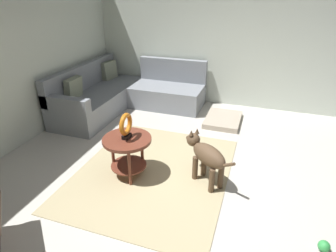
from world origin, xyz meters
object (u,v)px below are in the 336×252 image
(sectional_couch, at_px, (125,95))
(dog, at_px, (206,156))
(side_table, at_px, (127,147))
(dog_toy_ball, at_px, (324,246))
(dog_bed_mat, at_px, (223,120))
(torus_sculpture, at_px, (126,125))

(sectional_couch, bearing_deg, dog, -132.19)
(side_table, distance_m, dog_toy_ball, 2.29)
(dog_toy_ball, bearing_deg, side_table, 77.59)
(sectional_couch, bearing_deg, dog_toy_ball, -127.27)
(sectional_couch, relative_size, dog, 3.20)
(dog_bed_mat, relative_size, dog, 1.14)
(torus_sculpture, height_order, dog, torus_sculpture)
(side_table, bearing_deg, dog_toy_ball, -102.41)
(torus_sculpture, height_order, dog_toy_ball, torus_sculpture)
(sectional_couch, height_order, torus_sculpture, sectional_couch)
(side_table, xyz_separation_m, torus_sculpture, (0.00, -0.00, 0.29))
(dog, bearing_deg, torus_sculpture, 138.39)
(dog, relative_size, dog_toy_ball, 6.55)
(sectional_couch, bearing_deg, side_table, -152.22)
(dog_bed_mat, bearing_deg, dog_toy_ball, -151.98)
(side_table, distance_m, dog_bed_mat, 2.21)
(torus_sculpture, relative_size, dog, 0.46)
(sectional_couch, bearing_deg, dog_bed_mat, -90.16)
(sectional_couch, height_order, dog, sectional_couch)
(torus_sculpture, bearing_deg, dog_bed_mat, -24.17)
(sectional_couch, relative_size, dog_bed_mat, 2.81)
(torus_sculpture, xyz_separation_m, dog_toy_ball, (-0.49, -2.21, -0.66))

